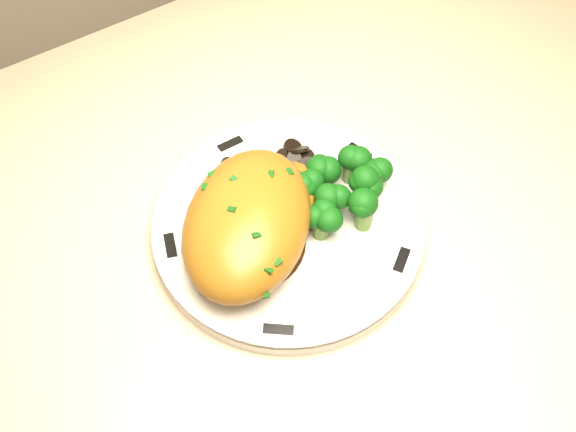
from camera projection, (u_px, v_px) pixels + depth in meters
plate at (288, 227)px, 0.69m from camera, size 0.34×0.34×0.02m
rim_accent_0 at (230, 144)px, 0.74m from camera, size 0.03×0.01×0.00m
rim_accent_1 at (170, 245)px, 0.67m from camera, size 0.02×0.03×0.00m
rim_accent_2 at (278, 330)px, 0.62m from camera, size 0.03×0.02×0.00m
rim_accent_3 at (402, 260)px, 0.66m from camera, size 0.03×0.02×0.00m
rim_accent_4 at (359, 151)px, 0.74m from camera, size 0.02×0.03×0.00m
gravy_pool at (249, 242)px, 0.67m from camera, size 0.11×0.11×0.00m
chicken_breast at (252, 219)px, 0.65m from camera, size 0.20×0.20×0.06m
mushroom_pile at (271, 175)px, 0.71m from camera, size 0.09×0.06×0.02m
broccoli_florets at (341, 189)px, 0.68m from camera, size 0.10×0.09×0.04m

